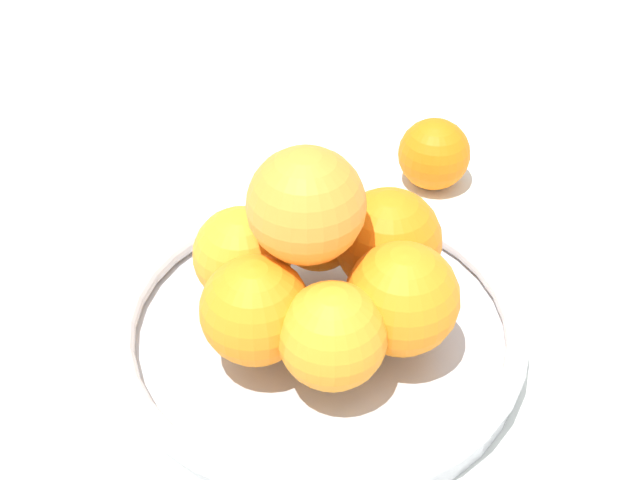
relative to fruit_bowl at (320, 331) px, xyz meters
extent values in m
plane|color=silver|center=(0.00, 0.00, -0.02)|extent=(4.00, 4.00, 0.00)
cylinder|color=silver|center=(0.00, 0.00, -0.01)|extent=(0.30, 0.30, 0.02)
torus|color=silver|center=(0.00, 0.00, 0.01)|extent=(0.30, 0.30, 0.02)
sphere|color=orange|center=(-0.06, 0.01, 0.06)|extent=(0.08, 0.08, 0.08)
sphere|color=orange|center=(-0.04, -0.04, 0.05)|extent=(0.06, 0.06, 0.06)
sphere|color=orange|center=(0.02, -0.06, 0.05)|extent=(0.07, 0.07, 0.07)
sphere|color=orange|center=(0.06, -0.01, 0.05)|extent=(0.08, 0.08, 0.08)
sphere|color=orange|center=(0.04, 0.05, 0.05)|extent=(0.07, 0.07, 0.07)
sphere|color=orange|center=(-0.02, 0.06, 0.06)|extent=(0.08, 0.08, 0.08)
sphere|color=orange|center=(0.01, -0.01, 0.12)|extent=(0.08, 0.08, 0.08)
sphere|color=orange|center=(0.00, -0.01, 0.11)|extent=(0.07, 0.07, 0.07)
sphere|color=orange|center=(-0.23, -0.07, 0.02)|extent=(0.07, 0.07, 0.07)
camera|label=1|loc=(0.34, 0.32, 0.47)|focal=50.00mm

